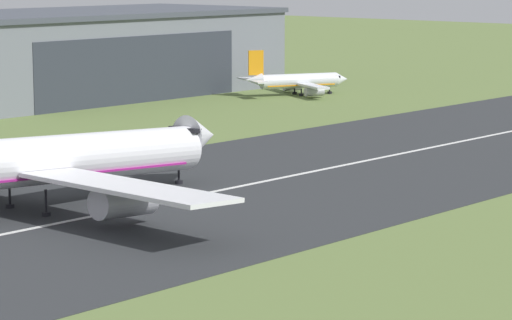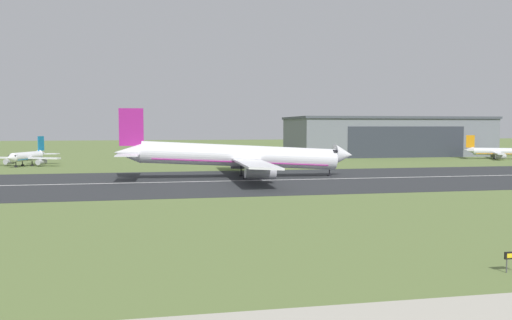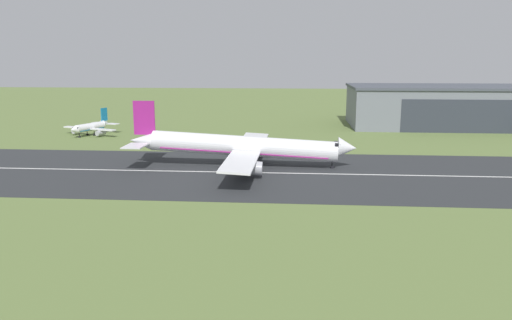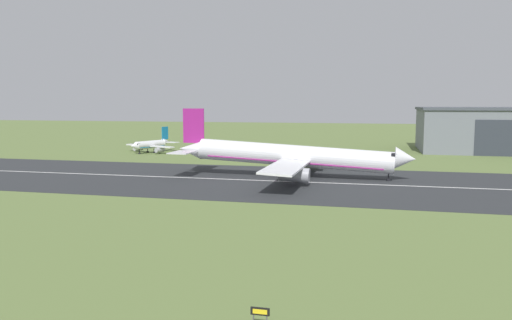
{
  "view_description": "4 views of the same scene",
  "coord_description": "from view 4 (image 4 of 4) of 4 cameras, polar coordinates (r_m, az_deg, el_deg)",
  "views": [
    {
      "loc": [
        -58.25,
        12.03,
        23.6
      ],
      "look_at": [
        20.14,
        81.54,
        6.51
      ],
      "focal_mm": 85.0,
      "sensor_mm": 36.0,
      "label": 1
    },
    {
      "loc": [
        -5.42,
        -5.36,
        11.49
      ],
      "look_at": [
        9.31,
        72.75,
        6.09
      ],
      "focal_mm": 35.0,
      "sensor_mm": 36.0,
      "label": 2
    },
    {
      "loc": [
        23.68,
        -10.32,
        25.06
      ],
      "look_at": [
        16.93,
        74.26,
        7.69
      ],
      "focal_mm": 35.0,
      "sensor_mm": 36.0,
      "label": 3
    },
    {
      "loc": [
        29.43,
        -5.28,
        16.5
      ],
      "look_at": [
        6.58,
        89.45,
        5.38
      ],
      "focal_mm": 35.0,
      "sensor_mm": 36.0,
      "label": 4
    }
  ],
  "objects": [
    {
      "name": "ground_plane",
      "position": [
        63.7,
        -14.67,
        -8.72
      ],
      "size": [
        729.04,
        729.04,
        0.0
      ],
      "primitive_type": "plane",
      "color": "olive"
    },
    {
      "name": "runway_strip",
      "position": [
        108.16,
        -2.39,
        -2.26
      ],
      "size": [
        489.04,
        47.13,
        0.06
      ],
      "primitive_type": "cube",
      "color": "#2B2D30",
      "rests_on": "ground_plane"
    },
    {
      "name": "runway_centreline",
      "position": [
        108.16,
        -2.39,
        -2.24
      ],
      "size": [
        440.13,
        0.7,
        0.01
      ],
      "primitive_type": "cube",
      "color": "silver",
      "rests_on": "runway_strip"
    },
    {
      "name": "airplane_landing",
      "position": [
        111.05,
        4.16,
        0.43
      ],
      "size": [
        53.47,
        49.8,
        15.29
      ],
      "color": "white",
      "rests_on": "ground_plane"
    },
    {
      "name": "airplane_parked_centre",
      "position": [
        170.47,
        -11.94,
        1.72
      ],
      "size": [
        20.24,
        18.16,
        8.47
      ],
      "color": "white",
      "rests_on": "ground_plane"
    },
    {
      "name": "runway_sign",
      "position": [
        38.13,
        0.47,
        -17.11
      ],
      "size": [
        1.43,
        0.14,
        1.66
      ],
      "color": "#4C4C51",
      "rests_on": "ground_plane"
    }
  ]
}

